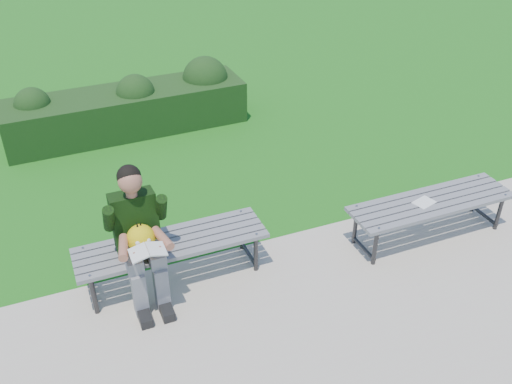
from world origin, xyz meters
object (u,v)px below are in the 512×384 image
object	(u,v)px
bench_right	(431,205)
paper_sheet	(424,202)
bench_left	(172,246)
seated_boy	(139,233)
hedge	(134,105)

from	to	relation	value
bench_right	paper_sheet	size ratio (longest dim) A/B	7.04
bench_left	seated_boy	world-z (taller)	seated_boy
paper_sheet	bench_right	bearing A→B (deg)	0.00
hedge	seated_boy	bearing A→B (deg)	-100.94
paper_sheet	seated_boy	bearing A→B (deg)	174.70
bench_right	seated_boy	xyz separation A→B (m)	(-2.99, 0.27, 0.30)
bench_left	seated_boy	xyz separation A→B (m)	(-0.30, -0.10, 0.30)
hedge	seated_boy	distance (m)	3.62
paper_sheet	bench_left	bearing A→B (deg)	172.00
seated_boy	hedge	bearing A→B (deg)	79.06
bench_right	paper_sheet	bearing A→B (deg)	180.00
bench_right	paper_sheet	xyz separation A→B (m)	(-0.10, 0.00, 0.06)
bench_left	paper_sheet	world-z (taller)	bench_left
bench_right	seated_boy	world-z (taller)	seated_boy
seated_boy	paper_sheet	distance (m)	2.91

